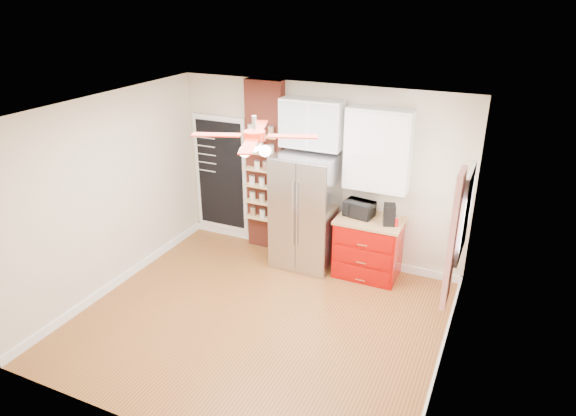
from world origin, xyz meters
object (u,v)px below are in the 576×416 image
at_px(red_cabinet, 368,247).
at_px(toaster_oven, 359,209).
at_px(canister_left, 395,221).
at_px(pantry_jar_oats, 257,165).
at_px(ceiling_fan, 254,136).
at_px(coffee_maker, 389,215).
at_px(fridge, 306,211).

xyz_separation_m(red_cabinet, toaster_oven, (-0.18, 0.04, 0.56)).
relative_size(canister_left, pantry_jar_oats, 1.13).
xyz_separation_m(red_cabinet, canister_left, (0.37, -0.06, 0.51)).
distance_m(ceiling_fan, coffee_maker, 2.44).
bearing_deg(pantry_jar_oats, toaster_oven, -1.57).
height_order(fridge, coffee_maker, fridge).
height_order(fridge, ceiling_fan, ceiling_fan).
bearing_deg(pantry_jar_oats, fridge, -8.71).
distance_m(red_cabinet, pantry_jar_oats, 2.08).
xyz_separation_m(canister_left, pantry_jar_oats, (-2.21, 0.15, 0.46)).
xyz_separation_m(ceiling_fan, pantry_jar_oats, (-0.92, 1.76, -0.99)).
bearing_deg(fridge, canister_left, -0.59).
distance_m(fridge, ceiling_fan, 2.25).
relative_size(fridge, toaster_oven, 4.24).
relative_size(coffee_maker, canister_left, 2.22).
relative_size(ceiling_fan, canister_left, 10.58).
height_order(canister_left, pantry_jar_oats, pantry_jar_oats).
xyz_separation_m(coffee_maker, pantry_jar_oats, (-2.12, 0.14, 0.38)).
relative_size(red_cabinet, pantry_jar_oats, 8.04).
relative_size(ceiling_fan, coffee_maker, 4.76).
distance_m(fridge, red_cabinet, 1.06).
bearing_deg(canister_left, ceiling_fan, -128.59).
bearing_deg(pantry_jar_oats, canister_left, -3.79).
height_order(toaster_oven, coffee_maker, coffee_maker).
height_order(toaster_oven, pantry_jar_oats, pantry_jar_oats).
bearing_deg(fridge, ceiling_fan, -88.24).
distance_m(toaster_oven, canister_left, 0.56).
relative_size(fridge, pantry_jar_oats, 14.97).
bearing_deg(coffee_maker, toaster_oven, 150.42).
bearing_deg(fridge, toaster_oven, 6.29).
bearing_deg(red_cabinet, pantry_jar_oats, 177.42).
distance_m(red_cabinet, coffee_maker, 0.66).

